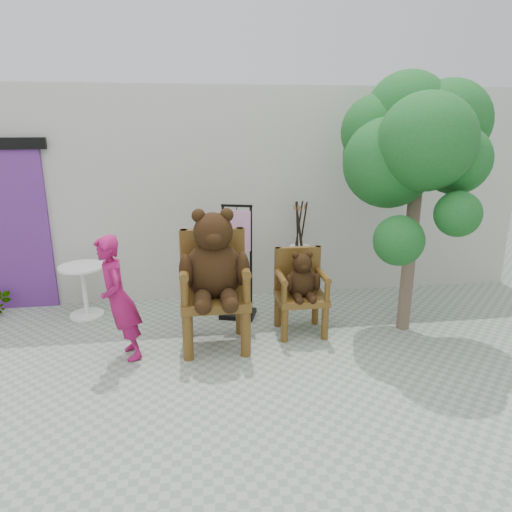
% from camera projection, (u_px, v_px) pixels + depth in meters
% --- Properties ---
extents(ground_plane, '(60.00, 60.00, 0.00)m').
position_uv_depth(ground_plane, '(247.00, 392.00, 4.40)').
color(ground_plane, gray).
rests_on(ground_plane, ground).
extents(back_wall, '(9.00, 1.00, 3.00)m').
position_uv_depth(back_wall, '(222.00, 192.00, 6.93)').
color(back_wall, '#B6B5AA').
rests_on(back_wall, ground).
extents(doorway, '(1.40, 0.11, 2.33)m').
position_uv_depth(doorway, '(3.00, 226.00, 6.13)').
color(doorway, '#5D287A').
rests_on(doorway, ground).
extents(chair_big, '(0.77, 0.85, 1.62)m').
position_uv_depth(chair_big, '(214.00, 270.00, 5.09)').
color(chair_big, '#4C3110').
rests_on(chair_big, ground).
extents(chair_small, '(0.59, 0.56, 1.04)m').
position_uv_depth(chair_small, '(301.00, 284.00, 5.54)').
color(chair_small, '#4C3110').
rests_on(chair_small, ground).
extents(person, '(0.48, 0.59, 1.39)m').
position_uv_depth(person, '(119.00, 299.00, 4.86)').
color(person, '#991252').
rests_on(person, ground).
extents(cafe_table, '(0.60, 0.60, 0.70)m').
position_uv_depth(cafe_table, '(84.00, 285.00, 6.04)').
color(cafe_table, white).
rests_on(cafe_table, ground).
extents(display_stand, '(0.53, 0.47, 1.51)m').
position_uv_depth(display_stand, '(238.00, 275.00, 5.98)').
color(display_stand, black).
rests_on(display_stand, ground).
extents(stool_bucket, '(0.32, 0.32, 1.45)m').
position_uv_depth(stool_bucket, '(300.00, 258.00, 6.55)').
color(stool_bucket, white).
rests_on(stool_bucket, ground).
extents(tree, '(1.78, 1.82, 3.11)m').
position_uv_depth(tree, '(410.00, 144.00, 5.30)').
color(tree, '#4F3C2F').
rests_on(tree, ground).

